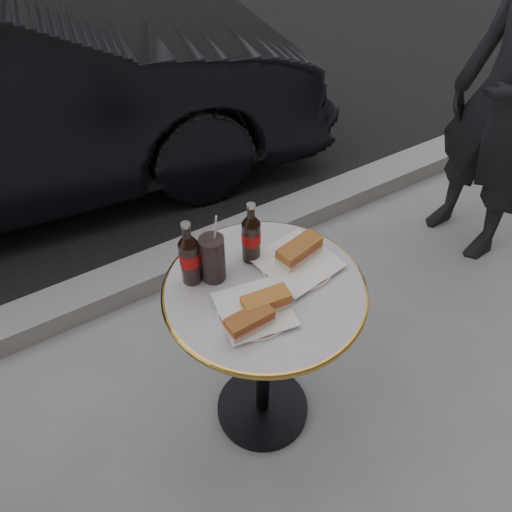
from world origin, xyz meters
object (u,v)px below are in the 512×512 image
cola_bottle_right (251,232)px  cola_glass (213,258)px  plate_left (254,311)px  pedestrian (512,101)px  cola_bottle_left (189,253)px  plate_right (297,263)px  bistro_table (263,357)px

cola_bottle_right → cola_glass: cola_bottle_right is taller
plate_left → pedestrian: 1.61m
cola_glass → plate_left: bearing=-79.9°
cola_bottle_left → cola_bottle_right: bearing=-4.2°
plate_right → cola_glass: 0.27m
plate_left → cola_glass: size_ratio=1.31×
plate_left → pedestrian: size_ratio=0.13×
plate_right → cola_bottle_left: (-0.31, 0.12, 0.11)m
plate_left → cola_bottle_left: cola_bottle_left is taller
cola_glass → pedestrian: 1.61m
cola_glass → pedestrian: (1.60, 0.20, -0.02)m
bistro_table → plate_left: size_ratio=3.47×
plate_right → pedestrian: pedestrian is taller
plate_left → pedestrian: (1.56, 0.38, 0.06)m
cola_bottle_left → cola_bottle_right: size_ratio=1.03×
plate_left → cola_bottle_left: (-0.09, 0.21, 0.11)m
plate_left → pedestrian: pedestrian is taller
cola_bottle_right → pedestrian: pedestrian is taller
plate_left → bistro_table: bearing=41.1°
cola_bottle_left → bistro_table: bearing=-39.5°
cola_bottle_left → cola_glass: size_ratio=1.39×
plate_left → cola_glass: 0.20m
plate_left → cola_bottle_right: cola_bottle_right is taller
bistro_table → pedestrian: size_ratio=0.46×
cola_bottle_right → plate_right: bearing=-43.5°
cola_bottle_right → plate_left: bearing=-118.8°
pedestrian → bistro_table: bearing=-79.7°
cola_bottle_left → cola_glass: cola_bottle_left is taller
plate_right → pedestrian: 1.38m
plate_right → pedestrian: bearing=12.1°
cola_bottle_right → cola_bottle_left: bearing=175.8°
plate_right → cola_bottle_right: cola_bottle_right is taller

